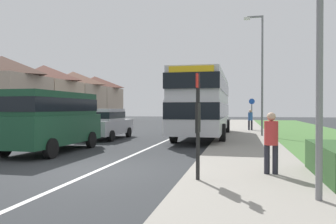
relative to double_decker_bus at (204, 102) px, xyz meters
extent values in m
plane|color=#2D3033|center=(-1.83, -11.11, -2.14)|extent=(120.00, 120.00, 0.00)
cube|color=silver|center=(-1.83, -3.11, -2.14)|extent=(0.14, 60.00, 0.01)
cube|color=gray|center=(2.37, -5.11, -2.08)|extent=(3.20, 68.00, 0.12)
cube|color=#BCBCC1|center=(0.00, 0.00, -0.82)|extent=(2.50, 10.66, 1.65)
cube|color=#BCBCC1|center=(0.00, 0.00, 0.78)|extent=(2.45, 10.44, 1.55)
cube|color=black|center=(0.00, 0.00, -0.49)|extent=(2.53, 10.71, 0.76)
cube|color=black|center=(0.00, 0.00, 0.86)|extent=(2.53, 10.71, 0.72)
cube|color=gold|center=(0.00, -5.27, 1.28)|extent=(2.00, 0.08, 0.44)
cylinder|color=black|center=(-1.25, 3.30, -1.64)|extent=(0.30, 1.00, 1.00)
cylinder|color=black|center=(1.25, 3.30, -1.64)|extent=(0.30, 1.00, 1.00)
cylinder|color=black|center=(-1.25, -2.93, -1.64)|extent=(0.30, 1.00, 1.00)
cylinder|color=black|center=(1.25, -2.93, -1.64)|extent=(0.30, 1.00, 1.00)
cube|color=#19472D|center=(-5.33, -7.68, -1.22)|extent=(1.95, 5.13, 1.13)
cube|color=#19472D|center=(-5.33, -7.68, -0.19)|extent=(1.72, 4.72, 0.93)
cube|color=black|center=(-5.33, -7.68, -0.23)|extent=(1.75, 4.77, 0.52)
cylinder|color=black|center=(-6.28, -6.08, -1.78)|extent=(0.20, 0.72, 0.72)
cylinder|color=black|center=(-4.37, -6.08, -1.78)|extent=(0.20, 0.72, 0.72)
cylinder|color=black|center=(-6.28, -9.27, -1.78)|extent=(0.20, 0.72, 0.72)
cylinder|color=black|center=(-4.37, -9.27, -1.78)|extent=(0.20, 0.72, 0.72)
cube|color=#B7B7BC|center=(-5.44, -1.91, -1.45)|extent=(1.80, 4.44, 0.79)
cube|color=#B7B7BC|center=(-5.44, -2.13, -0.72)|extent=(1.58, 2.44, 0.65)
cube|color=black|center=(-5.44, -2.13, -0.76)|extent=(1.62, 2.46, 0.36)
cylinder|color=black|center=(-6.33, -0.53, -1.84)|extent=(0.20, 0.60, 0.60)
cylinder|color=black|center=(-4.56, -0.53, -1.84)|extent=(0.20, 0.60, 0.60)
cylinder|color=black|center=(-6.33, -3.28, -1.84)|extent=(0.20, 0.60, 0.60)
cylinder|color=black|center=(-4.56, -3.28, -1.84)|extent=(0.20, 0.60, 0.60)
cylinder|color=#23232D|center=(2.78, -11.03, -1.72)|extent=(0.14, 0.14, 0.85)
cylinder|color=#23232D|center=(2.98, -11.03, -1.72)|extent=(0.14, 0.14, 0.85)
cylinder|color=#BF3333|center=(2.88, -11.03, -0.99)|extent=(0.34, 0.34, 0.60)
sphere|color=tan|center=(2.88, -11.03, -0.58)|extent=(0.22, 0.22, 0.22)
cylinder|color=#23232D|center=(2.77, 5.96, -1.72)|extent=(0.14, 0.14, 0.85)
cylinder|color=#23232D|center=(2.97, 5.96, -1.72)|extent=(0.14, 0.14, 0.85)
cylinder|color=#2D599E|center=(2.87, 5.96, -0.99)|extent=(0.34, 0.34, 0.60)
sphere|color=tan|center=(2.87, 5.96, -0.58)|extent=(0.22, 0.22, 0.22)
cylinder|color=black|center=(1.17, -12.08, -0.84)|extent=(0.09, 0.09, 2.60)
cube|color=red|center=(1.17, -12.08, 0.26)|extent=(0.04, 0.44, 0.32)
cube|color=black|center=(1.17, -12.06, -0.59)|extent=(0.06, 0.52, 0.68)
cylinder|color=slate|center=(2.99, 6.63, -1.09)|extent=(0.08, 0.08, 2.10)
cylinder|color=blue|center=(2.99, 6.63, 0.16)|extent=(0.44, 0.03, 0.44)
cylinder|color=slate|center=(3.51, -13.29, 1.48)|extent=(0.12, 0.12, 7.25)
cylinder|color=slate|center=(3.40, 0.82, 1.52)|extent=(0.12, 0.12, 7.32)
cube|color=slate|center=(2.95, 0.82, 5.12)|extent=(0.90, 0.10, 0.10)
cube|color=silver|center=(2.50, 0.82, 5.05)|extent=(0.36, 0.20, 0.14)
cube|color=tan|center=(-17.63, 4.53, 0.14)|extent=(6.18, 5.95, 4.56)
pyramid|color=#4C3328|center=(-17.63, 4.53, 3.24)|extent=(6.18, 5.95, 1.65)
cube|color=#C1A88E|center=(-17.63, 10.60, 0.14)|extent=(6.18, 5.95, 4.56)
pyramid|color=brown|center=(-17.63, 10.60, 3.24)|extent=(6.18, 5.95, 1.65)
cube|color=tan|center=(-17.63, 16.66, 0.14)|extent=(6.18, 5.95, 4.56)
pyramid|color=brown|center=(-17.63, 16.66, 3.24)|extent=(6.18, 5.95, 1.65)
cube|color=tan|center=(-17.63, 22.73, 0.14)|extent=(6.18, 5.95, 4.56)
pyramid|color=brown|center=(-17.63, 22.73, 3.24)|extent=(6.18, 5.95, 1.65)
camera|label=1|loc=(2.12, -19.63, -0.37)|focal=35.15mm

